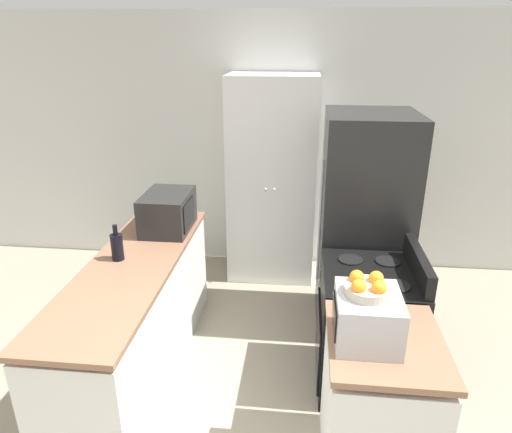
{
  "coord_description": "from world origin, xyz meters",
  "views": [
    {
      "loc": [
        0.35,
        -1.57,
        2.33
      ],
      "look_at": [
        0.0,
        1.69,
        1.05
      ],
      "focal_mm": 32.0,
      "sensor_mm": 36.0,
      "label": 1
    }
  ],
  "objects_px": {
    "toaster_oven": "(367,318)",
    "fruit_bowl": "(367,287)",
    "refrigerator": "(363,225)",
    "microwave": "(168,212)",
    "stove": "(366,328)",
    "pantry_cabinet": "(272,180)",
    "wine_bottle": "(117,246)"
  },
  "relations": [
    {
      "from": "pantry_cabinet",
      "to": "fruit_bowl",
      "type": "height_order",
      "value": "pantry_cabinet"
    },
    {
      "from": "refrigerator",
      "to": "wine_bottle",
      "type": "distance_m",
      "value": 1.94
    },
    {
      "from": "refrigerator",
      "to": "microwave",
      "type": "height_order",
      "value": "refrigerator"
    },
    {
      "from": "wine_bottle",
      "to": "toaster_oven",
      "type": "bearing_deg",
      "value": -24.59
    },
    {
      "from": "wine_bottle",
      "to": "fruit_bowl",
      "type": "height_order",
      "value": "fruit_bowl"
    },
    {
      "from": "stove",
      "to": "fruit_bowl",
      "type": "relative_size",
      "value": 4.51
    },
    {
      "from": "wine_bottle",
      "to": "pantry_cabinet",
      "type": "bearing_deg",
      "value": 58.63
    },
    {
      "from": "pantry_cabinet",
      "to": "refrigerator",
      "type": "height_order",
      "value": "pantry_cabinet"
    },
    {
      "from": "refrigerator",
      "to": "toaster_oven",
      "type": "xyz_separation_m",
      "value": [
        -0.16,
        -1.52,
        0.1
      ]
    },
    {
      "from": "microwave",
      "to": "wine_bottle",
      "type": "xyz_separation_m",
      "value": [
        -0.2,
        -0.57,
        -0.05
      ]
    },
    {
      "from": "wine_bottle",
      "to": "fruit_bowl",
      "type": "relative_size",
      "value": 1.13
    },
    {
      "from": "microwave",
      "to": "fruit_bowl",
      "type": "height_order",
      "value": "fruit_bowl"
    },
    {
      "from": "toaster_oven",
      "to": "fruit_bowl",
      "type": "bearing_deg",
      "value": 135.08
    },
    {
      "from": "stove",
      "to": "microwave",
      "type": "xyz_separation_m",
      "value": [
        -1.55,
        0.58,
        0.59
      ]
    },
    {
      "from": "pantry_cabinet",
      "to": "toaster_oven",
      "type": "distance_m",
      "value": 2.42
    },
    {
      "from": "stove",
      "to": "toaster_oven",
      "type": "distance_m",
      "value": 0.93
    },
    {
      "from": "refrigerator",
      "to": "toaster_oven",
      "type": "relative_size",
      "value": 4.99
    },
    {
      "from": "refrigerator",
      "to": "fruit_bowl",
      "type": "distance_m",
      "value": 1.54
    },
    {
      "from": "pantry_cabinet",
      "to": "fruit_bowl",
      "type": "distance_m",
      "value": 2.41
    },
    {
      "from": "pantry_cabinet",
      "to": "refrigerator",
      "type": "bearing_deg",
      "value": -44.97
    },
    {
      "from": "microwave",
      "to": "wine_bottle",
      "type": "relative_size",
      "value": 1.92
    },
    {
      "from": "fruit_bowl",
      "to": "stove",
      "type": "bearing_deg",
      "value": 78.73
    },
    {
      "from": "pantry_cabinet",
      "to": "stove",
      "type": "xyz_separation_m",
      "value": [
        0.79,
        -1.6,
        -0.57
      ]
    },
    {
      "from": "stove",
      "to": "wine_bottle",
      "type": "relative_size",
      "value": 3.98
    },
    {
      "from": "stove",
      "to": "fruit_bowl",
      "type": "distance_m",
      "value": 1.04
    },
    {
      "from": "refrigerator",
      "to": "toaster_oven",
      "type": "bearing_deg",
      "value": -95.89
    },
    {
      "from": "microwave",
      "to": "wine_bottle",
      "type": "bearing_deg",
      "value": -109.39
    },
    {
      "from": "microwave",
      "to": "fruit_bowl",
      "type": "relative_size",
      "value": 2.17
    },
    {
      "from": "refrigerator",
      "to": "wine_bottle",
      "type": "bearing_deg",
      "value": -156.54
    },
    {
      "from": "pantry_cabinet",
      "to": "toaster_oven",
      "type": "bearing_deg",
      "value": -74.24
    },
    {
      "from": "stove",
      "to": "pantry_cabinet",
      "type": "bearing_deg",
      "value": 116.28
    },
    {
      "from": "pantry_cabinet",
      "to": "microwave",
      "type": "xyz_separation_m",
      "value": [
        -0.77,
        -1.02,
        0.02
      ]
    }
  ]
}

